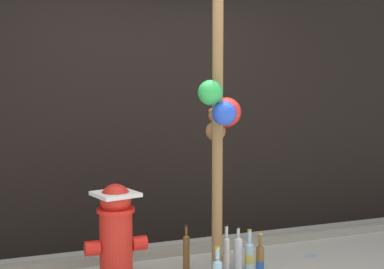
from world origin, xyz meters
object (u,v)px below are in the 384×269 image
at_px(bottle_1, 260,262).
at_px(bottle_3, 186,252).
at_px(bottle_2, 249,255).
at_px(bottle_4, 226,254).
at_px(memorial_post, 219,81).
at_px(bottle_0, 238,253).
at_px(bottle_5, 224,257).
at_px(fire_hydrant, 116,233).

distance_m(bottle_1, bottle_3, 0.63).
bearing_deg(bottle_2, bottle_4, -177.40).
bearing_deg(bottle_3, bottle_2, -16.83).
relative_size(memorial_post, bottle_0, 7.19).
height_order(bottle_0, bottle_3, bottle_3).
distance_m(bottle_2, bottle_3, 0.54).
bearing_deg(memorial_post, bottle_5, 53.43).
xyz_separation_m(bottle_0, bottle_3, (-0.41, 0.17, 0.01)).
bearing_deg(bottle_3, bottle_4, -29.42).
bearing_deg(fire_hydrant, bottle_0, -2.60).
relative_size(fire_hydrant, bottle_3, 2.03).
distance_m(bottle_0, bottle_3, 0.44).
bearing_deg(bottle_0, bottle_3, 157.70).
height_order(bottle_0, bottle_4, bottle_4).
relative_size(fire_hydrant, bottle_4, 1.95).
bearing_deg(fire_hydrant, memorial_post, -8.74).
distance_m(memorial_post, bottle_4, 1.45).
bearing_deg(bottle_3, bottle_1, -38.11).
bearing_deg(bottle_5, bottle_2, -25.01).
bearing_deg(bottle_4, memorial_post, -142.94).
relative_size(bottle_2, bottle_4, 0.84).
height_order(bottle_4, bottle_5, bottle_4).
bearing_deg(bottle_5, bottle_1, -61.98).
bearing_deg(bottle_0, fire_hydrant, 177.40).
relative_size(bottle_1, bottle_5, 1.26).
distance_m(memorial_post, bottle_2, 1.52).
bearing_deg(bottle_2, bottle_5, 154.99).
xyz_separation_m(bottle_3, bottle_4, (0.30, -0.17, -0.00)).
relative_size(memorial_post, bottle_2, 7.99).
relative_size(memorial_post, fire_hydrant, 3.45).
xyz_separation_m(bottle_2, bottle_5, (-0.19, 0.09, -0.02)).
xyz_separation_m(memorial_post, bottle_4, (0.10, 0.08, -1.45)).
height_order(fire_hydrant, bottle_1, fire_hydrant).
bearing_deg(memorial_post, bottle_0, 20.15).
bearing_deg(bottle_5, bottle_4, -105.84).
bearing_deg(bottle_1, bottle_5, 118.02).
bearing_deg(fire_hydrant, bottle_1, -13.45).
relative_size(bottle_1, bottle_4, 0.92).
bearing_deg(memorial_post, bottle_1, -25.16).
relative_size(bottle_1, bottle_2, 1.09).
xyz_separation_m(fire_hydrant, bottle_2, (1.15, -0.04, -0.30)).
bearing_deg(bottle_0, bottle_1, -68.08).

